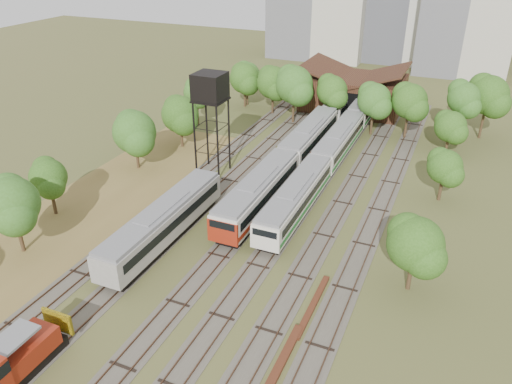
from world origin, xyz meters
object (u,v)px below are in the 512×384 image
at_px(railcar_red_set, 287,162).
at_px(water_tower, 210,90).
at_px(shunter_locomotive, 4,367).
at_px(railcar_green_set, 339,142).

xyz_separation_m(railcar_red_set, water_tower, (-9.05, -1.89, 8.43)).
distance_m(shunter_locomotive, water_tower, 36.22).
bearing_deg(railcar_green_set, railcar_red_set, -113.12).
distance_m(railcar_green_set, shunter_locomotive, 47.32).
xyz_separation_m(shunter_locomotive, water_tower, (-3.05, 35.00, 8.81)).
relative_size(railcar_red_set, water_tower, 2.78).
distance_m(railcar_red_set, railcar_green_set, 10.19).
bearing_deg(water_tower, railcar_green_set, 40.78).
height_order(shunter_locomotive, water_tower, water_tower).
bearing_deg(shunter_locomotive, railcar_red_set, 80.76).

